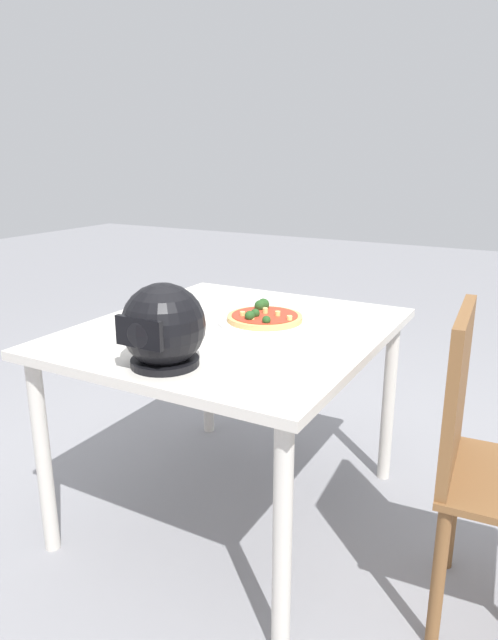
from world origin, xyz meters
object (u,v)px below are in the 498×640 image
Objects in this scene: pizza at (264,316)px; motorcycle_helmet at (163,327)px; chair_side at (488,456)px; dining_table at (233,349)px.

motorcycle_helmet is at bearing 83.99° from pizza.
chair_side is at bearing 166.17° from pizza.
dining_table is 1.22× the size of chair_side.
dining_table is at bearing 53.23° from pizza.
dining_table is 0.16m from pizza.
pizza reaches higher than dining_table.
pizza is 0.51m from motorcycle_helmet.
dining_table is at bearing -87.50° from motorcycle_helmet.
motorcycle_helmet reaches higher than dining_table.
chair_side is at bearing -159.60° from motorcycle_helmet.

